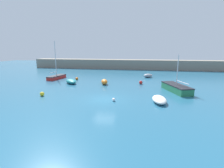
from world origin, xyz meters
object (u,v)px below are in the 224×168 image
Objects in this scene: mooring_buoy_red at (141,82)px; sailboat_short_mast at (176,88)px; mooring_buoy_orange at (77,79)px; mooring_buoy_white at (114,100)px; open_tender_yellow at (71,81)px; mooring_buoy_yellow at (42,94)px; rowboat_white_midwater at (159,100)px; dinghy_near_pier at (148,76)px; sailboat_tall_mast at (57,77)px; fishing_dinghy_green at (104,82)px.

sailboat_short_mast is at bearing -40.99° from mooring_buoy_red.
mooring_buoy_white is at bearing -52.82° from mooring_buoy_orange.
open_tender_yellow is at bearing 60.49° from sailboat_short_mast.
mooring_buoy_orange is (-0.31, 3.39, -0.10)m from open_tender_yellow.
mooring_buoy_yellow reaches higher than mooring_buoy_orange.
rowboat_white_midwater is 6.20m from sailboat_short_mast.
dinghy_near_pier is at bearing -97.83° from open_tender_yellow.
mooring_buoy_red is (16.40, -2.15, -0.14)m from sailboat_tall_mast.
mooring_buoy_orange is (-14.33, 11.73, -0.07)m from rowboat_white_midwater.
mooring_buoy_yellow is at bearing 136.44° from open_tender_yellow.
dinghy_near_pier is 0.68× the size of rowboat_white_midwater.
mooring_buoy_white is (9.27, -0.54, -0.09)m from mooring_buoy_yellow.
open_tender_yellow reaches higher than rowboat_white_midwater.
sailboat_short_mast is (21.35, -6.45, 0.07)m from sailboat_tall_mast.
fishing_dinghy_green reaches higher than mooring_buoy_yellow.
dinghy_near_pier is at bearing -66.47° from sailboat_tall_mast.
rowboat_white_midwater is 16.32m from open_tender_yellow.
sailboat_short_mast reaches higher than open_tender_yellow.
mooring_buoy_orange is (-13.41, -5.33, -0.13)m from dinghy_near_pier.
rowboat_white_midwater is at bearing 67.07° from dinghy_near_pier.
mooring_buoy_red is at bearing 28.89° from sailboat_short_mast.
sailboat_short_mast is 18.12m from mooring_buoy_orange.
open_tender_yellow is (-14.02, 8.35, 0.03)m from rowboat_white_midwater.
mooring_buoy_red is (-4.95, 4.30, -0.22)m from sailboat_short_mast.
dinghy_near_pier is 4.08× the size of mooring_buoy_yellow.
sailboat_short_mast is 6.56m from mooring_buoy_red.
mooring_buoy_yellow is (-6.11, -8.49, -0.17)m from fishing_dinghy_green.
sailboat_tall_mast is 12.56× the size of mooring_buoy_red.
sailboat_tall_mast is 3.49× the size of fishing_dinghy_green.
sailboat_short_mast is (2.71, 5.58, 0.18)m from rowboat_white_midwater.
sailboat_tall_mast is 16.54m from mooring_buoy_red.
fishing_dinghy_green reaches higher than mooring_buoy_orange.
sailboat_short_mast reaches higher than mooring_buoy_yellow.
mooring_buoy_white is (-4.14, -17.56, -0.20)m from dinghy_near_pier.
sailboat_short_mast is at bearing -99.14° from sailboat_tall_mast.
sailboat_tall_mast is 13.34× the size of mooring_buoy_yellow.
open_tender_yellow reaches higher than mooring_buoy_white.
open_tender_yellow is 3.40m from mooring_buoy_orange.
open_tender_yellow is at bearing 135.39° from mooring_buoy_white.
fishing_dinghy_green is 10.46m from mooring_buoy_yellow.
mooring_buoy_red is 15.58m from mooring_buoy_yellow.
mooring_buoy_orange is at bearing 127.18° from mooring_buoy_white.
fishing_dinghy_green is 6.91m from mooring_buoy_orange.
mooring_buoy_yellow is (-13.40, -17.02, -0.12)m from dinghy_near_pier.
dinghy_near_pier is at bearing 79.61° from mooring_buoy_red.
sailboat_short_mast is 16.96m from open_tender_yellow.
mooring_buoy_yellow is (-0.30, -8.30, -0.09)m from open_tender_yellow.
mooring_buoy_orange is at bearing -135.32° from rowboat_white_midwater.
fishing_dinghy_green reaches higher than open_tender_yellow.
rowboat_white_midwater is 6.20× the size of mooring_buoy_orange.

